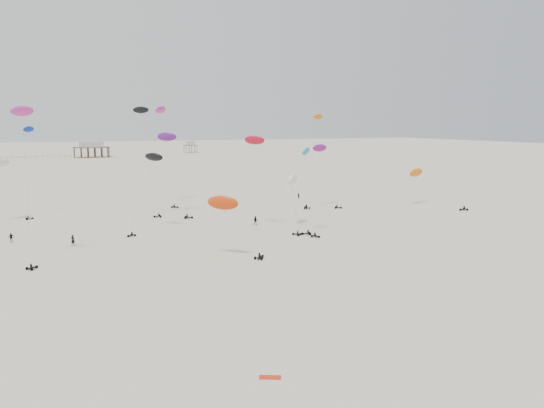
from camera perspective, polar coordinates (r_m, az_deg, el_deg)
name	(u,v)px	position (r m, az deg, el deg)	size (l,w,h in m)	color
ground_plane	(153,181)	(199.66, -12.66, 2.48)	(900.00, 900.00, 0.00)	beige
pavilion_main	(91,150)	(346.72, -18.85, 5.47)	(21.00, 13.00, 9.80)	brown
pavilion_small	(190,148)	(387.71, -8.77, 6.01)	(9.00, 7.00, 8.00)	brown
rig_0	(308,171)	(100.51, 3.92, 3.56)	(3.80, 8.95, 16.50)	black
rig_1	(312,161)	(132.88, 4.33, 4.60)	(8.47, 7.71, 23.28)	black
rig_2	(146,144)	(122.29, -13.36, 6.29)	(4.94, 6.34, 24.67)	black
rig_3	(323,159)	(133.75, 5.52, 4.82)	(5.46, 7.92, 15.80)	black
rig_4	(24,148)	(88.63, -25.09, 5.52)	(3.97, 11.85, 23.95)	black
rig_5	(163,124)	(143.46, -11.68, 8.48)	(4.89, 17.38, 26.81)	black
rig_6	(293,184)	(108.72, 2.27, 2.19)	(7.68, 14.82, 14.05)	black
rig_8	(264,157)	(105.96, -0.88, 5.11)	(8.86, 16.34, 21.28)	black
rig_9	(29,156)	(132.79, -24.70, 4.76)	(3.41, 12.41, 20.97)	black
rig_10	(150,169)	(107.45, -12.95, 3.72)	(9.30, 11.12, 16.36)	black
rig_11	(171,152)	(125.00, -10.83, 5.55)	(5.48, 14.10, 19.93)	black
rig_12	(228,211)	(83.50, -4.73, -0.70)	(8.14, 8.53, 10.33)	black
rig_13	(424,178)	(141.44, 16.02, 2.66)	(7.65, 16.29, 15.60)	black
spectator_0	(73,245)	(97.76, -20.61, -4.19)	(0.80, 0.55, 2.20)	black
spectator_1	(256,225)	(109.63, -1.76, -2.28)	(1.07, 0.62, 2.20)	black
spectator_2	(11,242)	(104.60, -26.23, -3.71)	(1.17, 0.63, 1.99)	black
spectator_3	(298,199)	(147.97, 2.87, 0.58)	(0.72, 0.49, 1.98)	black
grounded_kite_b	(270,378)	(46.09, -0.22, -18.18)	(1.80, 0.70, 0.07)	red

